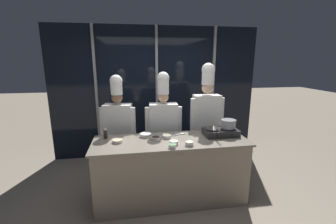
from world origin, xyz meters
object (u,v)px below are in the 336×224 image
object	(u,v)px
prep_bowl_rice	(145,135)
chef_head	(118,123)
stock_pot	(228,124)
prep_bowl_garlic	(174,142)
prep_bowl_soy_glaze	(156,138)
serving_spoon_slotted	(181,134)
prep_bowl_bean_sprouts	(189,143)
frying_pan	(214,127)
prep_bowl_mushrooms	(166,136)
prep_bowl_ginger	(117,141)
squeeze_bottle_soy	(105,133)
chef_sous	(163,122)
portable_stove	(221,132)
chef_line	(207,114)
prep_bowl_scallions	(172,146)

from	to	relation	value
prep_bowl_rice	chef_head	bearing A→B (deg)	131.37
stock_pot	prep_bowl_garlic	distance (m)	0.92
prep_bowl_soy_glaze	serving_spoon_slotted	bearing A→B (deg)	20.68
prep_bowl_bean_sprouts	frying_pan	bearing A→B (deg)	35.36
prep_bowl_mushrooms	prep_bowl_ginger	size ratio (longest dim) A/B	0.93
prep_bowl_mushrooms	prep_bowl_garlic	distance (m)	0.28
frying_pan	squeeze_bottle_soy	xyz separation A→B (m)	(-1.57, 0.15, -0.05)
prep_bowl_mushrooms	prep_bowl_garlic	size ratio (longest dim) A/B	1.08
frying_pan	stock_pot	bearing A→B (deg)	1.11
squeeze_bottle_soy	chef_head	distance (m)	0.48
squeeze_bottle_soy	prep_bowl_rice	distance (m)	0.58
serving_spoon_slotted	chef_sous	distance (m)	0.48
portable_stove	prep_bowl_mushrooms	distance (m)	0.82
chef_line	prep_bowl_scallions	bearing A→B (deg)	48.61
prep_bowl_garlic	frying_pan	bearing A→B (deg)	21.40
prep_bowl_soy_glaze	prep_bowl_scallions	xyz separation A→B (m)	(0.17, -0.35, 0.01)
prep_bowl_scallions	chef_sous	bearing A→B (deg)	88.89
portable_stove	squeeze_bottle_soy	distance (m)	1.69
prep_bowl_mushrooms	squeeze_bottle_soy	bearing A→B (deg)	171.65
prep_bowl_soy_glaze	prep_bowl_scallions	world-z (taller)	prep_bowl_scallions
prep_bowl_garlic	chef_line	distance (m)	1.07
portable_stove	stock_pot	size ratio (longest dim) A/B	2.02
portable_stove	prep_bowl_mushrooms	xyz separation A→B (m)	(-0.82, 0.01, -0.02)
portable_stove	chef_line	bearing A→B (deg)	95.44
serving_spoon_slotted	chef_head	world-z (taller)	chef_head
chef_sous	chef_head	bearing A→B (deg)	0.04
stock_pot	chef_head	distance (m)	1.75
prep_bowl_garlic	chef_line	xyz separation A→B (m)	(0.71, 0.77, 0.18)
stock_pot	prep_bowl_scallions	world-z (taller)	stock_pot
prep_bowl_ginger	chef_line	xyz separation A→B (m)	(1.46, 0.57, 0.19)
frying_pan	prep_bowl_rice	distance (m)	1.01
prep_bowl_garlic	chef_line	world-z (taller)	chef_line
prep_bowl_ginger	prep_bowl_scallions	bearing A→B (deg)	-23.91
prep_bowl_scallions	chef_head	bearing A→B (deg)	127.06
prep_bowl_rice	prep_bowl_garlic	xyz separation A→B (m)	(0.35, -0.38, 0.00)
prep_bowl_bean_sprouts	prep_bowl_garlic	size ratio (longest dim) A/B	0.90
squeeze_bottle_soy	prep_bowl_rice	xyz separation A→B (m)	(0.57, -0.02, -0.05)
squeeze_bottle_soy	prep_bowl_bean_sprouts	distance (m)	1.22
prep_bowl_rice	chef_head	world-z (taller)	chef_head
prep_bowl_scallions	prep_bowl_mushrooms	bearing A→B (deg)	92.12
prep_bowl_scallions	chef_sous	size ratio (longest dim) A/B	0.05
prep_bowl_soy_glaze	prep_bowl_ginger	xyz separation A→B (m)	(-0.53, -0.03, -0.00)
squeeze_bottle_soy	prep_bowl_garlic	distance (m)	1.01
prep_bowl_mushrooms	chef_head	size ratio (longest dim) A/B	0.07
chef_line	prep_bowl_rice	bearing A→B (deg)	19.45
prep_bowl_soy_glaze	prep_bowl_scallions	bearing A→B (deg)	-63.34
chef_line	chef_sous	bearing A→B (deg)	-3.36
squeeze_bottle_soy	prep_bowl_soy_glaze	distance (m)	0.73
stock_pot	prep_bowl_garlic	size ratio (longest dim) A/B	2.01
stock_pot	prep_bowl_bean_sprouts	distance (m)	0.77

